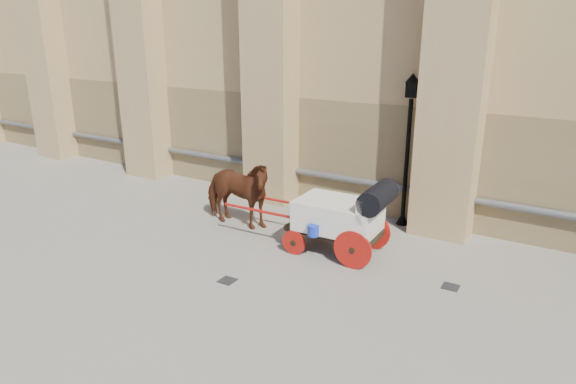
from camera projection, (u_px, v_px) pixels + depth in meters
The scene contains 6 objects.
ground at pixel (223, 250), 11.85m from camera, with size 90.00×90.00×0.00m, color gray.
horse at pixel (236, 192), 12.96m from camera, with size 0.98×2.14×1.81m, color #5A2A13.
carriage at pixel (344, 215), 11.36m from camera, with size 3.99×1.45×1.73m.
street_lamp at pixel (408, 147), 12.71m from camera, with size 0.36×0.36×3.85m.
drain_grate_near at pixel (227, 281), 10.41m from camera, with size 0.32×0.32×0.01m, color black.
drain_grate_far at pixel (451, 287), 10.16m from camera, with size 0.32×0.32×0.01m, color black.
Camera 1 is at (6.94, -8.45, 4.98)m, focal length 32.00 mm.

